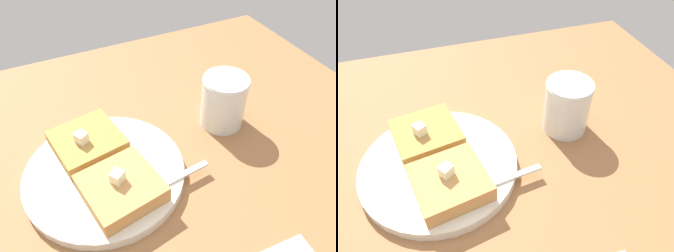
{
  "view_description": "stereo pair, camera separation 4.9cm",
  "coord_description": "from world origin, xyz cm",
  "views": [
    {
      "loc": [
        -22.55,
        11.21,
        40.86
      ],
      "look_at": [
        10.12,
        -4.45,
        7.22
      ],
      "focal_mm": 35.0,
      "sensor_mm": 36.0,
      "label": 1
    },
    {
      "loc": [
        -24.37,
        6.62,
        40.86
      ],
      "look_at": [
        10.12,
        -4.45,
        7.22
      ],
      "focal_mm": 35.0,
      "sensor_mm": 36.0,
      "label": 2
    }
  ],
  "objects": [
    {
      "name": "syrup_jar",
      "position": [
        11.63,
        -15.3,
        6.75
      ],
      "size": [
        7.56,
        7.56,
        8.94
      ],
      "color": "#55230F",
      "rests_on": "table_surface"
    },
    {
      "name": "plate",
      "position": [
        8.62,
        6.4,
        3.62
      ],
      "size": [
        23.03,
        23.03,
        1.55
      ],
      "color": "silver",
      "rests_on": "table_surface"
    },
    {
      "name": "butter_pat_secondary",
      "position": [
        12.86,
        8.07,
        7.66
      ],
      "size": [
        2.17,
        2.11,
        1.64
      ],
      "primitive_type": "cube",
      "rotation": [
        0.0,
        0.0,
        0.53
      ],
      "color": "#F5EEC6",
      "rests_on": "toast_slice_middle"
    },
    {
      "name": "butter_pat_primary",
      "position": [
        3.89,
        5.72,
        7.66
      ],
      "size": [
        2.15,
        2.19,
        1.64
      ],
      "primitive_type": "cube",
      "rotation": [
        0.0,
        0.0,
        2.17
      ],
      "color": "#F1EDC7",
      "rests_on": "toast_slice_left"
    },
    {
      "name": "toast_slice_middle",
      "position": [
        13.66,
        7.28,
        5.55
      ],
      "size": [
        10.81,
        10.97,
        2.57
      ],
      "primitive_type": "cube",
      "rotation": [
        0.0,
        0.0,
        0.17
      ],
      "color": "#B2843F",
      "rests_on": "plate"
    },
    {
      "name": "toast_slice_left",
      "position": [
        3.57,
        5.52,
        5.55
      ],
      "size": [
        10.81,
        10.97,
        2.57
      ],
      "primitive_type": "cube",
      "rotation": [
        0.0,
        0.0,
        0.17
      ],
      "color": "tan",
      "rests_on": "plate"
    },
    {
      "name": "table_surface",
      "position": [
        0.0,
        0.0,
        1.36
      ],
      "size": [
        90.09,
        90.09,
        2.72
      ],
      "primitive_type": "cube",
      "color": "#94623A",
      "rests_on": "ground"
    },
    {
      "name": "fork",
      "position": [
        2.22,
        1.55,
        4.45
      ],
      "size": [
        3.34,
        16.06,
        0.36
      ],
      "color": "silver",
      "rests_on": "plate"
    }
  ]
}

